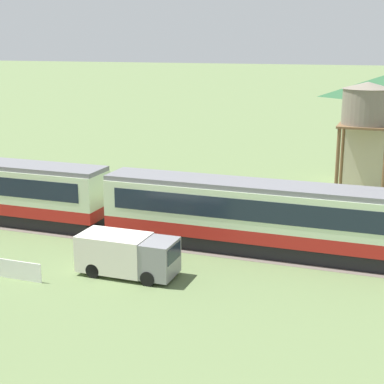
# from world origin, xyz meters

# --- Properties ---
(passenger_train) EXTENTS (101.29, 2.97, 4.27)m
(passenger_train) POSITION_xyz_m (-14.61, 1.21, 2.37)
(passenger_train) COLOR #AD1E19
(passenger_train) RESTS_ON ground_plane
(railway_track) EXTENTS (148.88, 3.60, 0.04)m
(railway_track) POSITION_xyz_m (-11.15, 1.21, 0.01)
(railway_track) COLOR #665B51
(railway_track) RESTS_ON ground_plane
(water_tower) EXTENTS (3.87, 3.87, 9.46)m
(water_tower) POSITION_xyz_m (-10.01, 14.14, 7.61)
(water_tower) COLOR brown
(water_tower) RESTS_ON ground_plane
(delivery_truck_grey) EXTENTS (5.39, 2.24, 2.22)m
(delivery_truck_grey) POSITION_xyz_m (-20.75, -4.81, 1.19)
(delivery_truck_grey) COLOR gray
(delivery_truck_grey) RESTS_ON ground_plane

